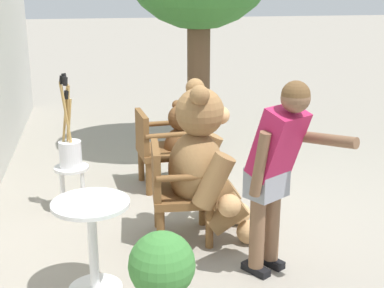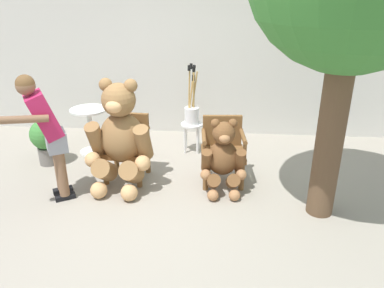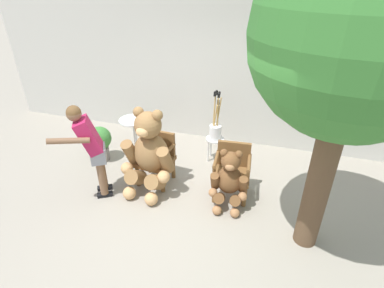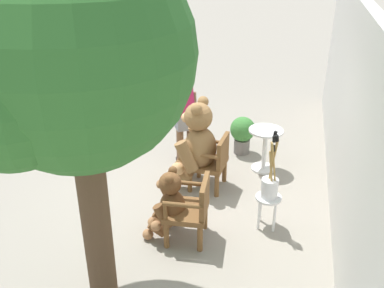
{
  "view_description": "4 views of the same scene",
  "coord_description": "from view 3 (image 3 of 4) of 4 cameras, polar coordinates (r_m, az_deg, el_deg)",
  "views": [
    {
      "loc": [
        -4.97,
        1.22,
        2.21
      ],
      "look_at": [
        0.39,
        0.22,
        0.55
      ],
      "focal_mm": 50.0,
      "sensor_mm": 36.0,
      "label": 1
    },
    {
      "loc": [
        0.62,
        -3.97,
        2.44
      ],
      "look_at": [
        0.29,
        -0.08,
        0.78
      ],
      "focal_mm": 35.0,
      "sensor_mm": 36.0,
      "label": 2
    },
    {
      "loc": [
        1.17,
        -3.33,
        3.14
      ],
      "look_at": [
        0.03,
        0.38,
        0.91
      ],
      "focal_mm": 28.0,
      "sensor_mm": 36.0,
      "label": 3
    },
    {
      "loc": [
        4.94,
        1.65,
        3.52
      ],
      "look_at": [
        -0.25,
        0.35,
        0.9
      ],
      "focal_mm": 40.0,
      "sensor_mm": 36.0,
      "label": 4
    }
  ],
  "objects": [
    {
      "name": "teddy_bear_small",
      "position": [
        4.51,
        7.1,
        -6.8
      ],
      "size": [
        0.58,
        0.56,
        0.96
      ],
      "color": "brown",
      "rests_on": "ground"
    },
    {
      "name": "person_visitor",
      "position": [
        4.69,
        -18.77,
        -0.13
      ],
      "size": [
        0.62,
        0.72,
        1.56
      ],
      "color": "black",
      "rests_on": "ground"
    },
    {
      "name": "potted_plant",
      "position": [
        5.87,
        -17.13,
        0.52
      ],
      "size": [
        0.44,
        0.44,
        0.68
      ],
      "color": "slate",
      "rests_on": "ground"
    },
    {
      "name": "ground_plane",
      "position": [
        4.72,
        -1.8,
        -11.88
      ],
      "size": [
        60.0,
        60.0,
        0.0
      ],
      "primitive_type": "plane",
      "color": "gray"
    },
    {
      "name": "wooden_chair_left",
      "position": [
        5.05,
        -6.76,
        -2.42
      ],
      "size": [
        0.6,
        0.56,
        0.86
      ],
      "color": "brown",
      "rests_on": "ground"
    },
    {
      "name": "brush_bucket",
      "position": [
        5.5,
        4.51,
        3.0
      ],
      "size": [
        0.22,
        0.22,
        0.93
      ],
      "color": "white",
      "rests_on": "white_stool"
    },
    {
      "name": "wooden_chair_right",
      "position": [
        4.75,
        7.64,
        -4.82
      ],
      "size": [
        0.6,
        0.57,
        0.86
      ],
      "color": "brown",
      "rests_on": "ground"
    },
    {
      "name": "teddy_bear_large",
      "position": [
        4.74,
        -8.24,
        -1.62
      ],
      "size": [
        0.85,
        0.82,
        1.41
      ],
      "color": "olive",
      "rests_on": "ground"
    },
    {
      "name": "patio_tree",
      "position": [
        3.27,
        30.42,
        16.11
      ],
      "size": [
        2.13,
        2.03,
        3.66
      ],
      "color": "brown",
      "rests_on": "ground"
    },
    {
      "name": "round_side_table",
      "position": [
        5.93,
        -10.8,
        2.23
      ],
      "size": [
        0.56,
        0.56,
        0.72
      ],
      "color": "white",
      "rests_on": "ground"
    },
    {
      "name": "back_wall",
      "position": [
        6.1,
        5.38,
        13.11
      ],
      "size": [
        10.0,
        0.16,
        2.8
      ],
      "primitive_type": "cube",
      "color": "beige",
      "rests_on": "ground"
    },
    {
      "name": "white_stool",
      "position": [
        5.64,
        4.36,
        0.16
      ],
      "size": [
        0.34,
        0.34,
        0.46
      ],
      "color": "white",
      "rests_on": "ground"
    }
  ]
}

